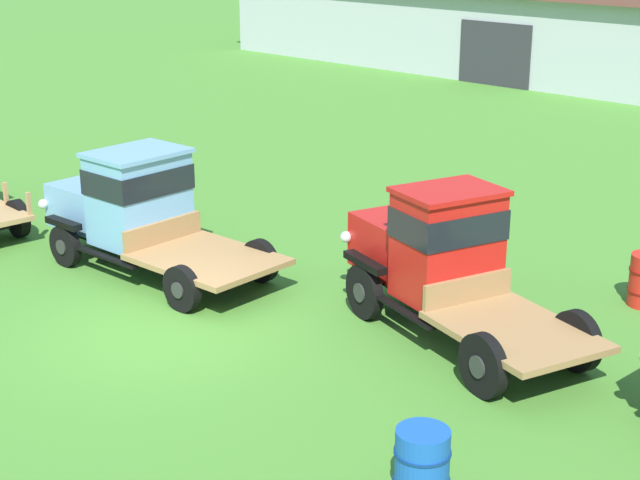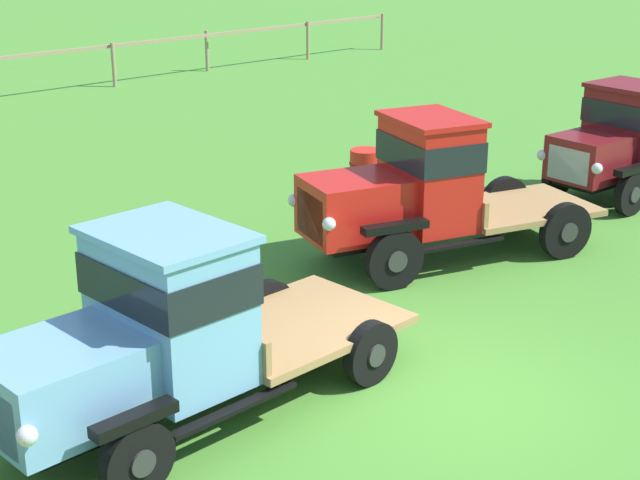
% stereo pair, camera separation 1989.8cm
% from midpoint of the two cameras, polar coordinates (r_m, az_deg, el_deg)
% --- Properties ---
extents(ground_plane, '(240.00, 240.00, 0.00)m').
position_cam_midpoint_polar(ground_plane, '(9.85, 25.23, -20.89)').
color(ground_plane, '#47842D').
extents(farm_shed, '(23.46, 10.50, 3.69)m').
position_cam_midpoint_polar(farm_shed, '(39.06, 21.64, 11.22)').
color(farm_shed, '#B2B7BC').
rests_on(farm_shed, ground).
extents(vintage_truck_second_in_line, '(5.37, 2.26, 2.25)m').
position_cam_midpoint_polar(vintage_truck_second_in_line, '(11.44, 15.38, -7.14)').
color(vintage_truck_second_in_line, black).
rests_on(vintage_truck_second_in_line, ground).
extents(vintage_truck_midrow_center, '(5.27, 3.04, 2.36)m').
position_cam_midpoint_polar(vintage_truck_midrow_center, '(11.91, 45.73, -11.16)').
color(vintage_truck_midrow_center, black).
rests_on(vintage_truck_midrow_center, ground).
extents(oil_drum_near_fence, '(0.66, 0.66, 0.89)m').
position_cam_midpoint_polar(oil_drum_near_fence, '(9.64, 63.75, -28.36)').
color(oil_drum_near_fence, '#1951B2').
rests_on(oil_drum_near_fence, ground).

